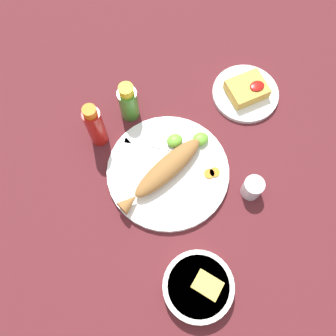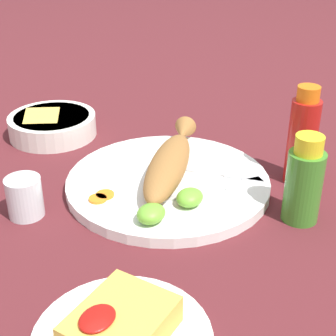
{
  "view_description": "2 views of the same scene",
  "coord_description": "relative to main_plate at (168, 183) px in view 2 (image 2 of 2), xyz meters",
  "views": [
    {
      "loc": [
        -0.15,
        -0.34,
        1.0
      ],
      "look_at": [
        0.0,
        0.0,
        0.04
      ],
      "focal_mm": 40.0,
      "sensor_mm": 36.0,
      "label": 1
    },
    {
      "loc": [
        0.65,
        0.39,
        0.45
      ],
      "look_at": [
        0.0,
        0.0,
        0.04
      ],
      "focal_mm": 55.0,
      "sensor_mm": 36.0,
      "label": 2
    }
  ],
  "objects": [
    {
      "name": "fries_pile",
      "position": [
        0.33,
        0.14,
        0.02
      ],
      "size": [
        0.11,
        0.09,
        0.04
      ],
      "color": "gold",
      "rests_on": "side_plate_fries"
    },
    {
      "name": "hot_sauce_bottle_red",
      "position": [
        -0.14,
        0.18,
        0.07
      ],
      "size": [
        0.05,
        0.05,
        0.17
      ],
      "color": "#B21914",
      "rests_on": "ground_plane"
    },
    {
      "name": "fork_far",
      "position": [
        -0.01,
        0.09,
        0.01
      ],
      "size": [
        0.16,
        0.12,
        0.0
      ],
      "rotation": [
        0.0,
        0.0,
        8.78
      ],
      "color": "silver",
      "rests_on": "main_plate"
    },
    {
      "name": "fork_near",
      "position": [
        -0.06,
        0.07,
        0.01
      ],
      "size": [
        0.06,
        0.18,
        0.0
      ],
      "rotation": [
        0.0,
        0.0,
        8.12
      ],
      "color": "silver",
      "rests_on": "main_plate"
    },
    {
      "name": "salt_cup",
      "position": [
        0.19,
        -0.15,
        0.02
      ],
      "size": [
        0.06,
        0.06,
        0.06
      ],
      "color": "silver",
      "rests_on": "ground_plane"
    },
    {
      "name": "hot_sauce_bottle_green",
      "position": [
        -0.02,
        0.22,
        0.06
      ],
      "size": [
        0.06,
        0.06,
        0.14
      ],
      "color": "#3D8428",
      "rests_on": "ground_plane"
    },
    {
      "name": "ground_plane",
      "position": [
        0.0,
        0.0,
        -0.01
      ],
      "size": [
        4.0,
        4.0,
        0.0
      ],
      "primitive_type": "plane",
      "color": "#561E23"
    },
    {
      "name": "carrot_slice_near",
      "position": [
        0.1,
        -0.06,
        0.01
      ],
      "size": [
        0.03,
        0.03,
        0.0
      ],
      "primitive_type": "cylinder",
      "color": "orange",
      "rests_on": "main_plate"
    },
    {
      "name": "fried_fish",
      "position": [
        -0.02,
        -0.01,
        0.03
      ],
      "size": [
        0.29,
        0.14,
        0.05
      ],
      "rotation": [
        0.0,
        0.0,
        0.34
      ],
      "color": "#996633",
      "rests_on": "main_plate"
    },
    {
      "name": "carrot_slice_mid",
      "position": [
        0.12,
        -0.06,
        0.01
      ],
      "size": [
        0.03,
        0.03,
        0.0
      ],
      "primitive_type": "cylinder",
      "color": "orange",
      "rests_on": "main_plate"
    },
    {
      "name": "lime_wedge_main",
      "position": [
        0.12,
        0.04,
        0.02
      ],
      "size": [
        0.05,
        0.04,
        0.03
      ],
      "primitive_type": "ellipsoid",
      "color": "#6BB233",
      "rests_on": "main_plate"
    },
    {
      "name": "lime_wedge_side",
      "position": [
        0.05,
        0.07,
        0.02
      ],
      "size": [
        0.05,
        0.04,
        0.03
      ],
      "primitive_type": "ellipsoid",
      "color": "#6BB233",
      "rests_on": "main_plate"
    },
    {
      "name": "main_plate",
      "position": [
        0.0,
        0.0,
        0.0
      ],
      "size": [
        0.35,
        0.35,
        0.02
      ],
      "primitive_type": "cylinder",
      "color": "white",
      "rests_on": "ground_plane"
    },
    {
      "name": "guacamole_bowl",
      "position": [
        -0.06,
        -0.32,
        0.02
      ],
      "size": [
        0.18,
        0.18,
        0.06
      ],
      "color": "white",
      "rests_on": "ground_plane"
    }
  ]
}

